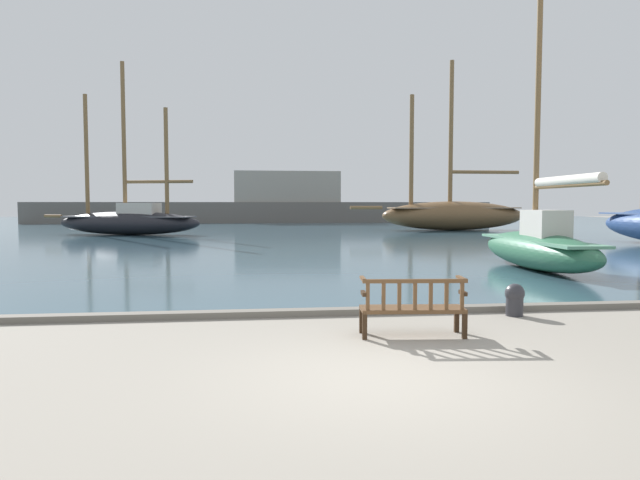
{
  "coord_description": "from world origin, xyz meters",
  "views": [
    {
      "loc": [
        -1.56,
        -6.48,
        2.06
      ],
      "look_at": [
        0.47,
        10.0,
        1.0
      ],
      "focal_mm": 32.0,
      "sensor_mm": 36.0,
      "label": 1
    }
  ],
  "objects": [
    {
      "name": "park_bench",
      "position": [
        0.94,
        2.02,
        0.47
      ],
      "size": [
        1.64,
        0.66,
        0.92
      ],
      "color": "#322113",
      "rests_on": "ground"
    },
    {
      "name": "sailboat_outer_starboard",
      "position": [
        -9.15,
        30.87,
        1.08
      ],
      "size": [
        10.58,
        5.17,
        10.86
      ],
      "color": "black",
      "rests_on": "harbor_water"
    },
    {
      "name": "quay_edge_kerb",
      "position": [
        0.0,
        3.85,
        0.06
      ],
      "size": [
        40.0,
        0.3,
        0.12
      ],
      "primitive_type": "cube",
      "color": "slate",
      "rests_on": "ground"
    },
    {
      "name": "sailboat_nearest_starboard",
      "position": [
        7.07,
        9.71,
        0.81
      ],
      "size": [
        2.07,
        7.17,
        8.26
      ],
      "color": "#2D6647",
      "rests_on": "harbor_water"
    },
    {
      "name": "mooring_bollard",
      "position": [
        3.26,
        3.37,
        0.32
      ],
      "size": [
        0.36,
        0.36,
        0.6
      ],
      "color": "#2D2D33",
      "rests_on": "ground"
    },
    {
      "name": "far_breakwater",
      "position": [
        0.51,
        53.11,
        1.7
      ],
      "size": [
        47.84,
        2.4,
        5.43
      ],
      "color": "#66605B",
      "rests_on": "ground"
    },
    {
      "name": "sailboat_mid_port",
      "position": [
        13.5,
        34.59,
        1.32
      ],
      "size": [
        13.29,
        3.25,
        12.5
      ],
      "color": "brown",
      "rests_on": "harbor_water"
    },
    {
      "name": "harbor_water",
      "position": [
        0.0,
        44.0,
        0.04
      ],
      "size": [
        100.0,
        80.0,
        0.08
      ],
      "primitive_type": "cube",
      "color": "#385666",
      "rests_on": "ground"
    },
    {
      "name": "ground_plane",
      "position": [
        0.0,
        0.0,
        0.0
      ],
      "size": [
        160.0,
        160.0,
        0.0
      ],
      "primitive_type": "plane",
      "color": "gray"
    }
  ]
}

